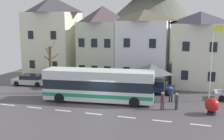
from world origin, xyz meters
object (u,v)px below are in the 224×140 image
object	(u,v)px
townhouse_02	(144,47)
townhouse_03	(199,49)
townhouse_01	(103,43)
parked_car_01	(31,80)
pedestrian_01	(171,93)
pedestrian_03	(177,100)
parked_car_00	(154,86)
townhouse_00	(53,38)
hilltop_castle	(153,19)
bare_tree_00	(51,69)
bus_shelter	(151,69)
public_bench	(158,88)
pedestrian_00	(162,99)
flagpole	(212,58)
harbour_buoy	(212,105)
transit_bus	(99,86)
pedestrian_02	(144,92)

from	to	relation	value
townhouse_02	townhouse_03	xyz separation A→B (m)	(6.91, 0.58, -0.15)
townhouse_01	parked_car_01	bearing A→B (deg)	-141.81
pedestrian_01	pedestrian_03	distance (m)	2.44
townhouse_01	parked_car_00	bearing A→B (deg)	-33.31
townhouse_03	townhouse_00	bearing A→B (deg)	-178.58
hilltop_castle	pedestrian_03	xyz separation A→B (m)	(6.65, -28.73, -7.65)
bare_tree_00	bus_shelter	bearing A→B (deg)	13.87
townhouse_01	pedestrian_03	size ratio (longest dim) A/B	6.32
pedestrian_01	public_bench	bearing A→B (deg)	115.20
parked_car_00	pedestrian_00	distance (m)	6.16
townhouse_02	flagpole	distance (m)	10.57
townhouse_03	pedestrian_00	size ratio (longest dim) A/B	5.51
pedestrian_00	harbour_buoy	world-z (taller)	pedestrian_00
hilltop_castle	bus_shelter	bearing A→B (deg)	-81.67
pedestrian_03	bare_tree_00	bearing A→B (deg)	172.68
parked_car_01	bare_tree_00	world-z (taller)	bare_tree_00
public_bench	pedestrian_03	bearing A→B (deg)	-67.74
townhouse_01	transit_bus	size ratio (longest dim) A/B	0.90
pedestrian_01	flagpole	distance (m)	5.32
townhouse_02	flagpole	bearing A→B (deg)	-39.86
pedestrian_03	public_bench	world-z (taller)	pedestrian_03
hilltop_castle	public_bench	world-z (taller)	hilltop_castle
flagpole	bare_tree_00	world-z (taller)	flagpole
parked_car_00	harbour_buoy	size ratio (longest dim) A/B	3.05
flagpole	parked_car_00	bearing A→B (deg)	161.08
harbour_buoy	townhouse_03	bearing A→B (deg)	95.92
parked_car_00	hilltop_castle	bearing A→B (deg)	-74.68
parked_car_00	bare_tree_00	xyz separation A→B (m)	(-11.03, -3.84, 2.09)
townhouse_02	parked_car_00	size ratio (longest dim) A/B	2.09
bare_tree_00	flagpole	bearing A→B (deg)	6.09
public_bench	flagpole	world-z (taller)	flagpole
hilltop_castle	townhouse_03	bearing A→B (deg)	-64.39
transit_bus	pedestrian_03	bearing A→B (deg)	-8.96
townhouse_03	pedestrian_02	size ratio (longest dim) A/B	5.93
hilltop_castle	pedestrian_00	xyz separation A→B (m)	(5.38, -29.05, -7.57)
townhouse_00	bus_shelter	size ratio (longest dim) A/B	3.21
pedestrian_03	townhouse_03	bearing A→B (deg)	80.28
bus_shelter	public_bench	bearing A→B (deg)	70.97
harbour_buoy	pedestrian_00	bearing A→B (deg)	178.68
pedestrian_03	flagpole	bearing A→B (deg)	49.49
townhouse_03	hilltop_castle	xyz separation A→B (m)	(-8.53, 17.79, 3.91)
transit_bus	parked_car_01	bearing A→B (deg)	151.85
townhouse_00	harbour_buoy	size ratio (longest dim) A/B	7.69
townhouse_02	transit_bus	xyz separation A→B (m)	(-2.70, -9.98, -3.15)
parked_car_01	pedestrian_03	size ratio (longest dim) A/B	2.81
transit_bus	public_bench	world-z (taller)	transit_bus
pedestrian_00	flagpole	world-z (taller)	flagpole
flagpole	harbour_buoy	xyz separation A→B (m)	(-0.02, -4.01, -3.63)
pedestrian_02	bare_tree_00	distance (m)	10.67
bus_shelter	parked_car_01	world-z (taller)	bus_shelter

